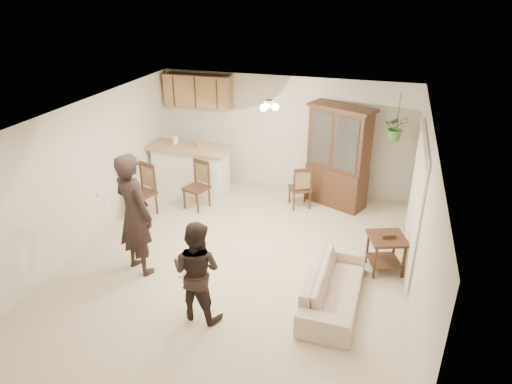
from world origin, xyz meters
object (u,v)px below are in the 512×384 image
(china_hutch, at_px, (338,157))
(child, at_px, (197,275))
(chair_bar, at_px, (142,201))
(side_table, at_px, (385,253))
(chair_hutch_left, at_px, (197,195))
(sofa, at_px, (334,281))
(chair_hutch_right, at_px, (299,195))
(adult, at_px, (135,221))

(china_hutch, bearing_deg, child, -84.24)
(child, distance_m, chair_bar, 3.37)
(side_table, height_order, chair_hutch_left, chair_hutch_left)
(sofa, distance_m, side_table, 1.25)
(sofa, xyz_separation_m, side_table, (0.68, 1.05, -0.04))
(chair_bar, xyz_separation_m, chair_hutch_right, (2.92, 1.28, -0.04))
(chair_hutch_left, relative_size, chair_hutch_right, 1.08)
(adult, distance_m, child, 1.57)
(adult, relative_size, chair_hutch_left, 1.82)
(china_hutch, relative_size, chair_hutch_right, 2.29)
(china_hutch, distance_m, chair_hutch_left, 2.99)
(sofa, height_order, chair_hutch_left, chair_hutch_left)
(china_hutch, relative_size, side_table, 2.91)
(adult, bearing_deg, child, 175.25)
(adult, height_order, side_table, adult)
(sofa, relative_size, adult, 1.04)
(child, bearing_deg, chair_hutch_right, -93.47)
(chair_hutch_right, bearing_deg, chair_hutch_left, -10.02)
(chair_hutch_right, bearing_deg, china_hutch, 178.50)
(china_hutch, distance_m, side_table, 2.56)
(china_hutch, height_order, side_table, china_hutch)
(sofa, height_order, adult, adult)
(adult, bearing_deg, chair_hutch_left, -65.52)
(sofa, bearing_deg, side_table, -31.74)
(adult, bearing_deg, chair_hutch_right, -99.61)
(side_table, distance_m, chair_hutch_right, 2.58)
(child, bearing_deg, sofa, -148.25)
(sofa, height_order, china_hutch, china_hutch)
(sofa, distance_m, chair_bar, 4.35)
(sofa, bearing_deg, adult, 92.52)
(adult, relative_size, chair_bar, 1.71)
(china_hutch, height_order, chair_hutch_right, china_hutch)
(child, relative_size, chair_bar, 1.28)
(child, xyz_separation_m, chair_bar, (-2.27, 2.46, -0.38))
(child, relative_size, chair_hutch_right, 1.48)
(child, bearing_deg, side_table, -135.95)
(chair_bar, distance_m, chair_hutch_right, 3.19)
(sofa, xyz_separation_m, adult, (-3.13, -0.08, 0.53))
(adult, xyz_separation_m, chair_hutch_right, (2.01, 2.98, -0.64))
(child, relative_size, china_hutch, 0.64)
(sofa, relative_size, chair_hutch_left, 1.89)
(chair_bar, relative_size, chair_hutch_right, 1.15)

